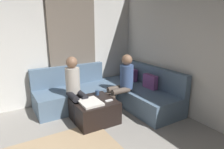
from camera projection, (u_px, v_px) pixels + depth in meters
wall_left at (9, 47)px, 3.91m from camera, size 0.12×6.00×2.70m
curtain_panel at (73, 48)px, 4.50m from camera, size 0.06×1.10×2.50m
sectional_couch at (111, 93)px, 4.41m from camera, size 2.10×2.55×0.87m
ottoman at (94, 111)px, 3.69m from camera, size 0.76×0.76×0.42m
folded_blanket at (90, 102)px, 3.48m from camera, size 0.44×0.36×0.04m
coffee_mug at (97, 93)px, 3.89m from camera, size 0.08×0.08×0.10m
game_remote at (109, 100)px, 3.59m from camera, size 0.05×0.15×0.02m
person_on_couch_back at (123, 81)px, 4.03m from camera, size 0.30×0.60×1.20m
person_on_couch_side at (75, 85)px, 3.74m from camera, size 0.60×0.30×1.20m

